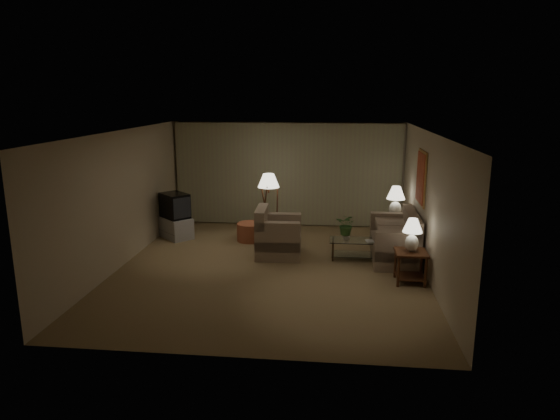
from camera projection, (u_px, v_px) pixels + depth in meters
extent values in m
plane|color=olive|center=(271.00, 268.00, 9.98)|extent=(7.00, 7.00, 0.00)
cube|color=#BDAB91|center=(287.00, 174.00, 13.06)|extent=(6.00, 0.04, 2.70)
cube|color=#BDAB91|center=(122.00, 199.00, 9.99)|extent=(0.04, 7.00, 2.70)
cube|color=#BDAB91|center=(429.00, 206.00, 9.35)|extent=(0.04, 7.00, 2.70)
cube|color=white|center=(270.00, 132.00, 9.36)|extent=(6.00, 7.00, 0.04)
cube|color=tan|center=(287.00, 174.00, 12.98)|extent=(5.85, 0.12, 2.65)
cube|color=#BD8742|center=(422.00, 178.00, 10.04)|extent=(0.03, 0.90, 1.10)
cube|color=maroon|center=(420.00, 178.00, 10.04)|extent=(0.02, 0.80, 1.00)
cube|color=gray|center=(393.00, 249.00, 10.49)|extent=(1.82, 0.95, 0.42)
cube|color=gray|center=(279.00, 246.00, 10.70)|extent=(1.06, 1.01, 0.44)
cube|color=#381B0F|center=(411.00, 252.00, 9.08)|extent=(0.58, 0.58, 0.04)
cube|color=#381B0F|center=(410.00, 276.00, 9.18)|extent=(0.49, 0.49, 0.02)
cylinder|color=#381B0F|center=(398.00, 272.00, 8.94)|extent=(0.05, 0.05, 0.56)
cylinder|color=#381B0F|center=(395.00, 263.00, 9.40)|extent=(0.05, 0.05, 0.56)
cylinder|color=#381B0F|center=(426.00, 273.00, 8.89)|extent=(0.05, 0.05, 0.56)
cylinder|color=#381B0F|center=(421.00, 264.00, 9.35)|extent=(0.05, 0.05, 0.56)
cube|color=#381B0F|center=(395.00, 218.00, 11.60)|extent=(0.55, 0.46, 0.04)
cube|color=#381B0F|center=(394.00, 237.00, 11.70)|extent=(0.47, 0.39, 0.02)
cylinder|color=#381B0F|center=(385.00, 232.00, 11.51)|extent=(0.05, 0.05, 0.56)
cylinder|color=#381B0F|center=(384.00, 228.00, 11.86)|extent=(0.05, 0.05, 0.56)
cylinder|color=#381B0F|center=(405.00, 233.00, 11.47)|extent=(0.05, 0.05, 0.56)
cylinder|color=#381B0F|center=(403.00, 229.00, 11.82)|extent=(0.05, 0.05, 0.56)
ellipsoid|color=white|center=(412.00, 243.00, 9.04)|extent=(0.25, 0.25, 0.31)
cylinder|color=white|center=(412.00, 233.00, 9.00)|extent=(0.03, 0.03, 0.07)
cone|color=beige|center=(413.00, 225.00, 8.96)|extent=(0.36, 0.36, 0.25)
ellipsoid|color=white|center=(395.00, 209.00, 11.55)|extent=(0.30, 0.30, 0.37)
cylinder|color=white|center=(396.00, 200.00, 11.50)|extent=(0.03, 0.03, 0.08)
cone|color=beige|center=(396.00, 193.00, 11.46)|extent=(0.42, 0.42, 0.30)
cube|color=silver|center=(353.00, 240.00, 10.43)|extent=(0.99, 0.54, 0.02)
cube|color=silver|center=(353.00, 254.00, 10.50)|extent=(0.92, 0.47, 0.01)
cylinder|color=#402C19|center=(333.00, 252.00, 10.33)|extent=(0.04, 0.04, 0.40)
cylinder|color=#402C19|center=(333.00, 246.00, 10.72)|extent=(0.04, 0.04, 0.40)
cylinder|color=#402C19|center=(374.00, 253.00, 10.24)|extent=(0.04, 0.04, 0.40)
cylinder|color=#402C19|center=(373.00, 248.00, 10.63)|extent=(0.04, 0.04, 0.40)
cube|color=#A6A6A9|center=(176.00, 227.00, 12.03)|extent=(1.37, 1.37, 0.50)
cube|color=black|center=(175.00, 206.00, 11.91)|extent=(1.18, 1.18, 0.59)
cylinder|color=#381B0F|center=(269.00, 188.00, 11.74)|extent=(0.04, 0.04, 0.23)
cone|color=beige|center=(269.00, 180.00, 11.70)|extent=(0.51, 0.51, 0.32)
cylinder|color=#995233|center=(250.00, 232.00, 11.79)|extent=(0.74, 0.74, 0.42)
imported|color=white|center=(346.00, 236.00, 10.43)|extent=(0.18, 0.18, 0.15)
imported|color=#3B6D30|center=(347.00, 222.00, 10.36)|extent=(0.52, 0.49, 0.45)
imported|color=olive|center=(366.00, 241.00, 10.31)|extent=(0.19, 0.24, 0.02)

